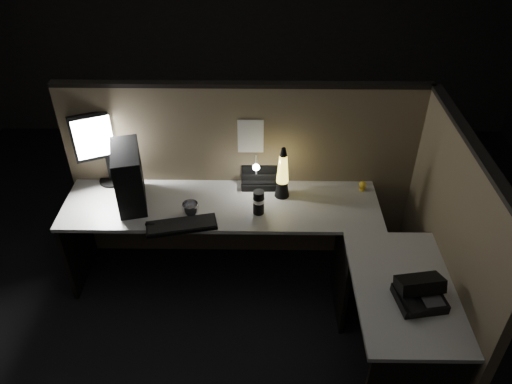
{
  "coord_description": "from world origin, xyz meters",
  "views": [
    {
      "loc": [
        0.14,
        -2.27,
        2.95
      ],
      "look_at": [
        0.11,
        0.35,
        1.02
      ],
      "focal_mm": 35.0,
      "sensor_mm": 36.0,
      "label": 1
    }
  ],
  "objects_px": {
    "pc_tower": "(129,177)",
    "keyboard": "(182,225)",
    "lava_lamp": "(283,177)",
    "monitor": "(105,141)",
    "desk_phone": "(419,292)"
  },
  "relations": [
    {
      "from": "pc_tower",
      "to": "monitor",
      "type": "relative_size",
      "value": 0.75
    },
    {
      "from": "monitor",
      "to": "desk_phone",
      "type": "bearing_deg",
      "value": -53.94
    },
    {
      "from": "pc_tower",
      "to": "monitor",
      "type": "bearing_deg",
      "value": 114.21
    },
    {
      "from": "keyboard",
      "to": "lava_lamp",
      "type": "xyz_separation_m",
      "value": [
        0.7,
        0.37,
        0.16
      ]
    },
    {
      "from": "monitor",
      "to": "keyboard",
      "type": "height_order",
      "value": "monitor"
    },
    {
      "from": "monitor",
      "to": "keyboard",
      "type": "distance_m",
      "value": 0.89
    },
    {
      "from": "keyboard",
      "to": "desk_phone",
      "type": "height_order",
      "value": "desk_phone"
    },
    {
      "from": "monitor",
      "to": "lava_lamp",
      "type": "xyz_separation_m",
      "value": [
        1.31,
        -0.18,
        -0.18
      ]
    },
    {
      "from": "lava_lamp",
      "to": "monitor",
      "type": "bearing_deg",
      "value": 172.04
    },
    {
      "from": "keyboard",
      "to": "desk_phone",
      "type": "distance_m",
      "value": 1.59
    },
    {
      "from": "keyboard",
      "to": "lava_lamp",
      "type": "height_order",
      "value": "lava_lamp"
    },
    {
      "from": "pc_tower",
      "to": "keyboard",
      "type": "relative_size",
      "value": 0.92
    },
    {
      "from": "pc_tower",
      "to": "lava_lamp",
      "type": "bearing_deg",
      "value": -9.49
    },
    {
      "from": "monitor",
      "to": "lava_lamp",
      "type": "height_order",
      "value": "monitor"
    },
    {
      "from": "pc_tower",
      "to": "monitor",
      "type": "height_order",
      "value": "monitor"
    }
  ]
}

